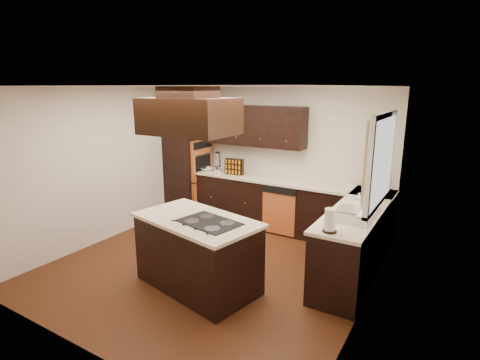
{
  "coord_description": "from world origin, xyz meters",
  "views": [
    {
      "loc": [
        2.87,
        -4.02,
        2.49
      ],
      "look_at": [
        0.1,
        0.6,
        1.15
      ],
      "focal_mm": 28.0,
      "sensor_mm": 36.0,
      "label": 1
    }
  ],
  "objects_px": {
    "spice_rack": "(234,167)",
    "island": "(198,254)",
    "range_hood": "(189,116)",
    "oven_column": "(188,161)"
  },
  "relations": [
    {
      "from": "oven_column",
      "to": "island",
      "type": "height_order",
      "value": "oven_column"
    },
    {
      "from": "spice_rack",
      "to": "island",
      "type": "bearing_deg",
      "value": -77.39
    },
    {
      "from": "island",
      "to": "range_hood",
      "type": "bearing_deg",
      "value": -176.63
    },
    {
      "from": "island",
      "to": "spice_rack",
      "type": "bearing_deg",
      "value": 122.52
    },
    {
      "from": "spice_rack",
      "to": "range_hood",
      "type": "bearing_deg",
      "value": -78.87
    },
    {
      "from": "oven_column",
      "to": "spice_rack",
      "type": "bearing_deg",
      "value": 0.2
    },
    {
      "from": "range_hood",
      "to": "spice_rack",
      "type": "xyz_separation_m",
      "value": [
        -0.79,
        2.26,
        -1.09
      ]
    },
    {
      "from": "oven_column",
      "to": "island",
      "type": "xyz_separation_m",
      "value": [
        1.95,
        -2.27,
        -0.62
      ]
    },
    {
      "from": "island",
      "to": "range_hood",
      "type": "distance_m",
      "value": 1.72
    },
    {
      "from": "island",
      "to": "range_hood",
      "type": "xyz_separation_m",
      "value": [
        -0.07,
        0.01,
        1.72
      ]
    }
  ]
}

